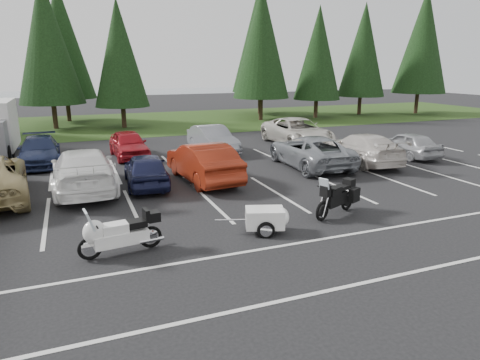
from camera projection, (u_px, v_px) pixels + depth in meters
name	position (u px, v px, depth m)	size (l,w,h in m)	color
ground	(204.00, 211.00, 14.30)	(120.00, 120.00, 0.00)	black
grass_strip	(121.00, 124.00, 35.86)	(80.00, 16.00, 0.01)	#213811
lake_water	(124.00, 98.00, 65.13)	(70.00, 50.00, 0.02)	slate
stall_markings	(189.00, 195.00, 16.09)	(32.00, 16.00, 0.01)	silver
conifer_4	(46.00, 40.00, 31.41)	(4.80, 4.80, 11.17)	#332316
conifer_5	(119.00, 53.00, 32.24)	(4.14, 4.14, 9.63)	#332316
conifer_6	(262.00, 42.00, 36.67)	(4.93, 4.93, 11.48)	#332316
conifer_7	(318.00, 53.00, 38.59)	(4.27, 4.27, 9.94)	#332316
conifer_8	(363.00, 50.00, 41.16)	(4.53, 4.53, 10.56)	#332316
conifer_9	(423.00, 41.00, 41.89)	(5.19, 5.19, 12.10)	#332316
conifer_back_b	(61.00, 40.00, 35.83)	(4.97, 4.97, 11.58)	#332316
conifer_back_c	(261.00, 36.00, 41.40)	(5.50, 5.50, 12.81)	#332316
car_near_3	(83.00, 170.00, 16.53)	(2.28, 5.62, 1.63)	white
car_near_4	(146.00, 169.00, 17.17)	(1.61, 4.00, 1.36)	#171A3B
car_near_5	(203.00, 162.00, 17.93)	(1.72, 4.94, 1.63)	maroon
car_near_6	(310.00, 151.00, 20.48)	(2.49, 5.40, 1.50)	gray
car_near_7	(362.00, 148.00, 21.24)	(2.08, 5.11, 1.48)	beige
car_near_8	(408.00, 144.00, 22.74)	(1.58, 3.92, 1.34)	#9E9EA2
car_far_1	(39.00, 151.00, 20.98)	(1.89, 4.65, 1.35)	#1B2445
car_far_2	(129.00, 144.00, 22.55)	(1.66, 4.13, 1.41)	maroon
car_far_3	(213.00, 139.00, 23.86)	(1.56, 4.47, 1.47)	gray
car_far_4	(297.00, 132.00, 26.07)	(2.70, 5.85, 1.63)	beige
touring_motorcycle	(120.00, 230.00, 10.92)	(2.39, 0.74, 1.32)	white
cargo_trailer	(265.00, 220.00, 12.41)	(1.59, 0.90, 0.74)	white
adventure_motorcycle	(336.00, 195.00, 13.75)	(2.31, 0.80, 1.41)	black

